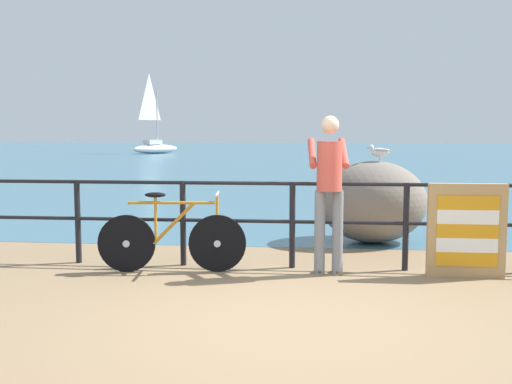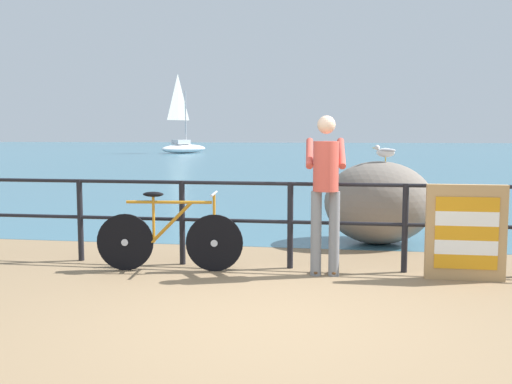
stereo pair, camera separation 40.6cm
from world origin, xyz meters
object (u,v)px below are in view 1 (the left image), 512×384
Objects in this scene: bicycle at (172,238)px; seagull at (380,151)px; sailboat at (155,144)px; person_at_railing at (329,187)px; breakwater_boulder_main at (373,202)px; folded_deckchair_stack at (466,231)px.

seagull is at bearing 33.09° from bicycle.
sailboat reaches higher than seagull.
bicycle is 3.40m from seagull.
bicycle is at bearing 88.39° from person_at_railing.
breakwater_boulder_main is at bearing 34.44° from bicycle.
folded_deckchair_stack is at bearing -126.71° from sailboat.
bicycle is 3.29m from folded_deckchair_stack.
bicycle is 0.95× the size of person_at_railing.
sailboat is (-14.24, 38.39, 0.19)m from folded_deckchair_stack.
sailboat reaches higher than person_at_railing.
folded_deckchair_stack is 0.67× the size of breakwater_boulder_main.
seagull is (0.08, -0.03, 0.73)m from breakwater_boulder_main.
sailboat is (-10.96, 38.49, 0.32)m from bicycle.
bicycle is 4.95× the size of seagull.
breakwater_boulder_main is at bearing 112.43° from folded_deckchair_stack.
person_at_railing reaches higher than seagull.
person_at_railing is at bearing -128.72° from sailboat.
bicycle is 3.24m from breakwater_boulder_main.
folded_deckchair_stack is 2.18m from breakwater_boulder_main.
bicycle is at bearing -178.33° from folded_deckchair_stack.
seagull is (-0.75, 1.98, 0.81)m from folded_deckchair_stack.
folded_deckchair_stack is 2.26m from seagull.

